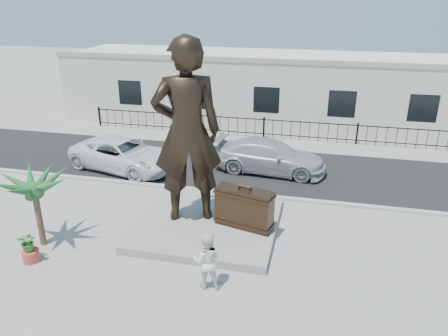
% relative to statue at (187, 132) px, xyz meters
% --- Properties ---
extents(ground, '(100.00, 100.00, 0.00)m').
position_rel_statue_xyz_m(ground, '(1.29, -1.63, -3.73)').
color(ground, '#9E9991').
rests_on(ground, ground).
extents(street, '(40.00, 7.00, 0.01)m').
position_rel_statue_xyz_m(street, '(1.29, 6.37, -3.72)').
color(street, black).
rests_on(street, ground).
extents(curb, '(40.00, 0.25, 0.12)m').
position_rel_statue_xyz_m(curb, '(1.29, 2.87, -3.67)').
color(curb, '#A5A399').
rests_on(curb, ground).
extents(far_sidewalk, '(40.00, 2.50, 0.02)m').
position_rel_statue_xyz_m(far_sidewalk, '(1.29, 10.37, -3.72)').
color(far_sidewalk, '#9E9991').
rests_on(far_sidewalk, ground).
extents(plinth, '(5.20, 5.20, 0.30)m').
position_rel_statue_xyz_m(plinth, '(0.79, -0.13, -3.58)').
color(plinth, gray).
rests_on(plinth, ground).
extents(fence, '(22.00, 0.10, 1.20)m').
position_rel_statue_xyz_m(fence, '(1.29, 11.17, -3.13)').
color(fence, black).
rests_on(fence, ground).
extents(building, '(28.00, 7.00, 4.40)m').
position_rel_statue_xyz_m(building, '(1.29, 15.37, -1.53)').
color(building, silver).
rests_on(building, ground).
extents(statue, '(2.92, 2.41, 6.86)m').
position_rel_statue_xyz_m(statue, '(0.00, 0.00, 0.00)').
color(statue, black).
rests_on(statue, plinth).
extents(suitcase, '(2.23, 1.19, 1.50)m').
position_rel_statue_xyz_m(suitcase, '(2.20, -0.27, -2.68)').
color(suitcase, '#312115').
rests_on(suitcase, plinth).
extents(tourist, '(0.99, 0.82, 1.84)m').
position_rel_statue_xyz_m(tourist, '(1.69, -3.64, -2.81)').
color(tourist, white).
rests_on(tourist, ground).
extents(car_white, '(6.03, 3.84, 1.55)m').
position_rel_statue_xyz_m(car_white, '(-4.90, 4.58, -2.95)').
color(car_white, white).
rests_on(car_white, street).
extents(car_silver, '(5.66, 2.63, 1.60)m').
position_rel_statue_xyz_m(car_silver, '(2.35, 5.92, -2.92)').
color(car_silver, '#B2B3B7').
rests_on(car_silver, street).
extents(worker, '(1.31, 0.90, 1.87)m').
position_rel_statue_xyz_m(worker, '(-3.17, 10.00, -2.77)').
color(worker, '#FF4F0D').
rests_on(worker, far_sidewalk).
extents(palm_tree, '(1.80, 1.80, 3.20)m').
position_rel_statue_xyz_m(palm_tree, '(-4.67, -2.67, -3.73)').
color(palm_tree, '#1E5224').
rests_on(palm_tree, ground).
extents(planter, '(0.56, 0.56, 0.40)m').
position_rel_statue_xyz_m(planter, '(-4.44, -3.69, -3.53)').
color(planter, '#BC4131').
rests_on(planter, ground).
extents(shrub, '(0.69, 0.62, 0.69)m').
position_rel_statue_xyz_m(shrub, '(-4.44, -3.69, -2.98)').
color(shrub, '#296B23').
rests_on(shrub, planter).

